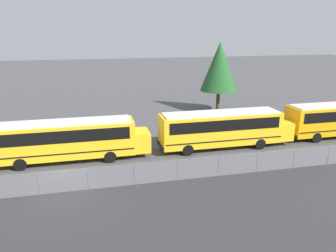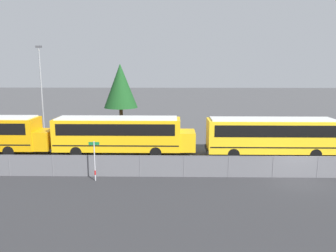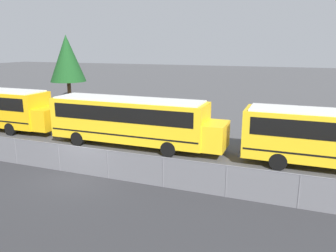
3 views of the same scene
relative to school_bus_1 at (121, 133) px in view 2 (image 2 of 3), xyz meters
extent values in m
plane|color=#4C4C4F|center=(12.76, -5.78, -1.92)|extent=(200.00, 200.00, 0.00)
cube|color=#9EA0A5|center=(12.76, -5.78, -1.17)|extent=(75.22, 0.03, 1.49)
cube|color=slate|center=(12.76, -5.79, -1.17)|extent=(75.22, 0.01, 1.49)
cylinder|color=slate|center=(12.76, -5.78, -0.43)|extent=(75.22, 0.05, 0.05)
cylinder|color=slate|center=(-6.80, -5.78, -1.17)|extent=(0.07, 0.07, 1.49)
cylinder|color=slate|center=(-3.79, -5.78, -1.17)|extent=(0.07, 0.07, 1.49)
cylinder|color=slate|center=(-0.78, -5.78, -1.17)|extent=(0.07, 0.07, 1.49)
cylinder|color=slate|center=(2.23, -5.78, -1.17)|extent=(0.07, 0.07, 1.49)
cylinder|color=slate|center=(5.24, -5.78, -1.17)|extent=(0.07, 0.07, 1.49)
cylinder|color=slate|center=(8.25, -5.78, -1.17)|extent=(0.07, 0.07, 1.49)
cylinder|color=slate|center=(11.25, -5.78, -1.17)|extent=(0.07, 0.07, 1.49)
cylinder|color=slate|center=(14.26, -5.78, -1.17)|extent=(0.07, 0.07, 1.49)
cube|color=orange|center=(-6.60, 0.13, -0.64)|extent=(1.27, 2.30, 1.60)
cylinder|color=black|center=(-9.25, 1.26, -1.44)|extent=(0.96, 0.28, 0.96)
cylinder|color=black|center=(-9.25, -1.00, -1.44)|extent=(0.96, 0.28, 0.96)
cube|color=yellow|center=(-0.26, 0.00, -0.11)|extent=(10.61, 2.50, 2.66)
cube|color=black|center=(-0.26, 0.00, 0.48)|extent=(9.76, 2.54, 0.96)
cube|color=black|center=(-0.26, 0.00, -0.85)|extent=(10.40, 2.53, 0.10)
cube|color=yellow|center=(5.68, 0.00, -0.64)|extent=(1.27, 2.30, 1.60)
cube|color=black|center=(-5.62, 0.00, -1.29)|extent=(0.12, 2.50, 0.24)
cube|color=silver|center=(-0.26, 0.00, 1.27)|extent=(10.08, 2.25, 0.10)
cylinder|color=black|center=(3.03, 1.13, -1.44)|extent=(0.96, 0.28, 0.96)
cylinder|color=black|center=(3.03, -1.13, -1.44)|extent=(0.96, 0.28, 0.96)
cylinder|color=black|center=(-3.55, 1.13, -1.44)|extent=(0.96, 0.28, 0.96)
cylinder|color=black|center=(-3.55, -1.13, -1.44)|extent=(0.96, 0.28, 0.96)
cube|color=yellow|center=(12.65, -0.39, -0.11)|extent=(10.61, 2.50, 2.66)
cube|color=black|center=(12.65, -0.39, 0.48)|extent=(9.76, 2.54, 0.96)
cube|color=black|center=(12.65, -0.39, -0.85)|extent=(10.40, 2.53, 0.10)
cube|color=black|center=(7.29, -0.39, -1.29)|extent=(0.12, 2.50, 0.24)
cube|color=silver|center=(12.65, -0.39, 1.27)|extent=(10.08, 2.25, 0.10)
cylinder|color=black|center=(15.94, 0.74, -1.44)|extent=(0.96, 0.28, 0.96)
cylinder|color=black|center=(15.94, -1.53, -1.44)|extent=(0.96, 0.28, 0.96)
cylinder|color=black|center=(9.36, 0.74, -1.44)|extent=(0.96, 0.28, 0.96)
cylinder|color=black|center=(9.36, -1.53, -1.44)|extent=(0.96, 0.28, 0.96)
cylinder|color=#B7B7BC|center=(-0.67, -6.61, -0.58)|extent=(0.08, 0.08, 2.67)
cylinder|color=red|center=(-0.67, -6.61, -1.37)|extent=(0.09, 0.09, 0.30)
cube|color=#147238|center=(-0.67, -6.61, 0.61)|extent=(0.70, 0.02, 0.20)
cylinder|color=gray|center=(-9.14, 6.34, 2.74)|extent=(0.16, 0.16, 9.31)
cube|color=#47474C|center=(-9.14, 6.34, 7.55)|extent=(0.60, 0.24, 0.20)
cylinder|color=#51381E|center=(-1.99, 12.70, -0.65)|extent=(0.44, 0.44, 2.53)
cone|color=#194C1E|center=(-1.99, 12.70, 3.28)|extent=(4.10, 4.10, 5.33)
camera|label=1|loc=(14.87, -25.84, 8.16)|focal=35.00mm
camera|label=2|loc=(4.52, -27.25, 5.48)|focal=35.00mm
camera|label=3|loc=(22.65, -19.30, 4.65)|focal=35.00mm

